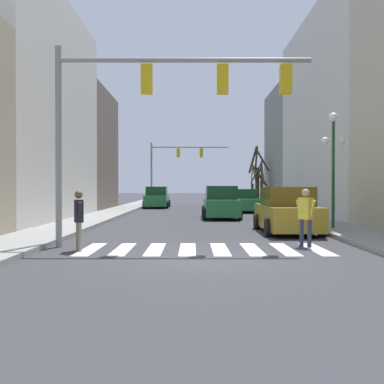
# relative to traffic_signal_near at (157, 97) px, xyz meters

# --- Properties ---
(ground_plane) EXTENTS (240.00, 240.00, 0.00)m
(ground_plane) POSITION_rel_traffic_signal_near_xyz_m (1.37, -2.18, -4.32)
(ground_plane) COLOR #38383D
(building_row_left) EXTENTS (6.00, 33.27, 11.19)m
(building_row_left) POSITION_rel_traffic_signal_near_xyz_m (-8.21, 9.22, 0.48)
(building_row_left) COLOR tan
(building_row_left) RESTS_ON ground_plane
(crosswalk_stripes) EXTENTS (6.75, 2.60, 0.01)m
(crosswalk_stripes) POSITION_rel_traffic_signal_near_xyz_m (1.37, -0.47, -4.32)
(crosswalk_stripes) COLOR white
(crosswalk_stripes) RESTS_ON ground_plane
(traffic_signal_near) EXTENTS (7.36, 0.28, 5.78)m
(traffic_signal_near) POSITION_rel_traffic_signal_near_xyz_m (0.00, 0.00, 0.00)
(traffic_signal_near) COLOR gray
(traffic_signal_near) RESTS_ON ground_plane
(traffic_signal_far) EXTENTS (7.37, 0.28, 5.93)m
(traffic_signal_far) POSITION_rel_traffic_signal_near_xyz_m (-0.61, 29.60, 0.03)
(traffic_signal_far) COLOR gray
(traffic_signal_far) RESTS_ON ground_plane
(street_lamp_right_corner) EXTENTS (0.95, 0.36, 4.47)m
(street_lamp_right_corner) POSITION_rel_traffic_signal_near_xyz_m (6.52, 4.45, -1.01)
(street_lamp_right_corner) COLOR #1E4C2D
(street_lamp_right_corner) RESTS_ON sidewalk_right
(car_driving_away_lane) EXTENTS (2.08, 4.48, 1.73)m
(car_driving_away_lane) POSITION_rel_traffic_signal_near_xyz_m (4.63, 4.05, -3.51)
(car_driving_away_lane) COLOR #A38423
(car_driving_away_lane) RESTS_ON ground_plane
(car_driving_toward_lane) EXTENTS (2.15, 4.11, 1.68)m
(car_driving_toward_lane) POSITION_rel_traffic_signal_near_xyz_m (4.60, 34.81, -3.54)
(car_driving_toward_lane) COLOR #236B38
(car_driving_toward_lane) RESTS_ON ground_plane
(car_parked_right_far) EXTENTS (1.97, 4.89, 1.60)m
(car_parked_right_far) POSITION_rel_traffic_signal_near_xyz_m (4.69, 18.51, -3.57)
(car_parked_right_far) COLOR #236B38
(car_parked_right_far) RESTS_ON ground_plane
(car_parked_left_far) EXTENTS (2.05, 4.90, 1.79)m
(car_parked_left_far) POSITION_rel_traffic_signal_near_xyz_m (2.65, 12.11, -3.49)
(car_parked_left_far) COLOR #236B38
(car_parked_left_far) RESTS_ON ground_plane
(car_parked_right_near) EXTENTS (2.08, 4.81, 1.77)m
(car_parked_right_near) POSITION_rel_traffic_signal_near_xyz_m (-1.89, 24.68, -3.50)
(car_parked_right_near) COLOR #236B38
(car_parked_right_near) RESTS_ON ground_plane
(pedestrian_on_right_sidewalk) EXTENTS (0.49, 0.64, 1.68)m
(pedestrian_on_right_sidewalk) POSITION_rel_traffic_signal_near_xyz_m (4.33, 0.05, -3.33)
(pedestrian_on_right_sidewalk) COLOR #282D47
(pedestrian_on_right_sidewalk) RESTS_ON ground_plane
(pedestrian_on_left_sidewalk) EXTENTS (0.33, 0.69, 1.64)m
(pedestrian_on_left_sidewalk) POSITION_rel_traffic_signal_near_xyz_m (-2.03, -0.79, -3.35)
(pedestrian_on_left_sidewalk) COLOR #7A705B
(pedestrian_on_left_sidewalk) RESTS_ON ground_plane
(street_tree_left_far) EXTENTS (1.63, 2.40, 5.33)m
(street_tree_left_far) POSITION_rel_traffic_signal_near_xyz_m (6.89, 27.43, -1.66)
(street_tree_left_far) COLOR #473828
(street_tree_left_far) RESTS_ON sidewalk_right
(street_tree_left_mid) EXTENTS (1.59, 1.69, 3.60)m
(street_tree_left_mid) POSITION_rel_traffic_signal_near_xyz_m (6.66, 27.13, -2.43)
(street_tree_left_mid) COLOR brown
(street_tree_left_mid) RESTS_ON sidewalk_right
(street_tree_right_far) EXTENTS (1.16, 2.39, 3.92)m
(street_tree_right_far) POSITION_rel_traffic_signal_near_xyz_m (7.06, 26.07, -2.28)
(street_tree_right_far) COLOR #473828
(street_tree_right_far) RESTS_ON sidewalk_right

